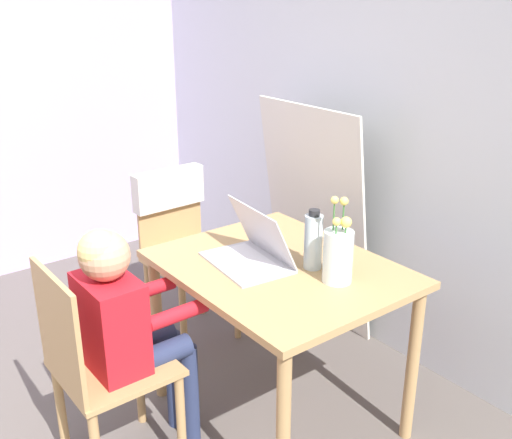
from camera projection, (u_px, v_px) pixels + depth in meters
name	position (u px, v px, depth m)	size (l,w,h in m)	color
wall_back	(428.00, 113.00, 2.68)	(6.40, 0.05, 2.50)	silver
dining_table	(279.00, 287.00, 2.44)	(0.97, 0.78, 0.73)	tan
chair_occupied	(98.00, 369.00, 2.20)	(0.40, 0.40, 0.88)	tan
chair_spare	(177.00, 226.00, 3.15)	(0.44, 0.41, 0.89)	tan
person_seated	(125.00, 317.00, 2.20)	(0.30, 0.42, 1.00)	red
laptop	(253.00, 250.00, 2.42)	(0.39, 0.29, 0.24)	#B2B2B7
flower_vase	(338.00, 254.00, 2.24)	(0.11, 0.11, 0.34)	silver
water_bottle	(313.00, 241.00, 2.35)	(0.07, 0.07, 0.25)	silver
cardboard_panel	(314.00, 217.00, 3.24)	(0.74, 0.19, 1.23)	silver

